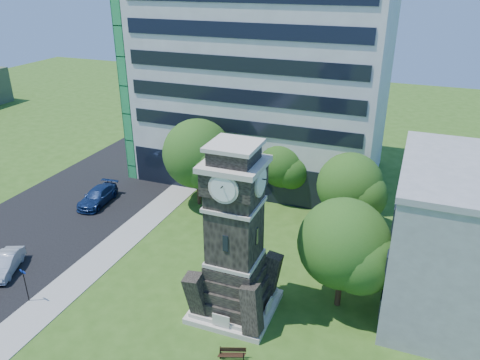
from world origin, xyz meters
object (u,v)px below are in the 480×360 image
at_px(car_street_north, 98,196).
at_px(street_sign, 25,282).
at_px(park_bench, 232,354).
at_px(clock_tower, 235,244).
at_px(car_street_mid, 6,264).

relative_size(car_street_north, street_sign, 2.00).
xyz_separation_m(park_bench, street_sign, (-15.54, -0.21, 1.24)).
bearing_deg(park_bench, clock_tower, 89.58).
xyz_separation_m(car_street_mid, street_sign, (4.28, -2.18, 0.97)).
distance_m(car_street_mid, street_sign, 4.90).
distance_m(car_street_north, street_sign, 15.33).
height_order(park_bench, street_sign, street_sign).
bearing_deg(car_street_north, car_street_mid, -93.03).
bearing_deg(clock_tower, car_street_north, 152.23).
bearing_deg(clock_tower, park_bench, -70.28).
relative_size(clock_tower, street_sign, 4.55).
xyz_separation_m(clock_tower, street_sign, (-13.97, -4.59, -3.60)).
bearing_deg(car_street_mid, street_sign, -50.98).
distance_m(car_street_mid, car_street_north, 12.34).
bearing_deg(car_street_north, park_bench, -40.82).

